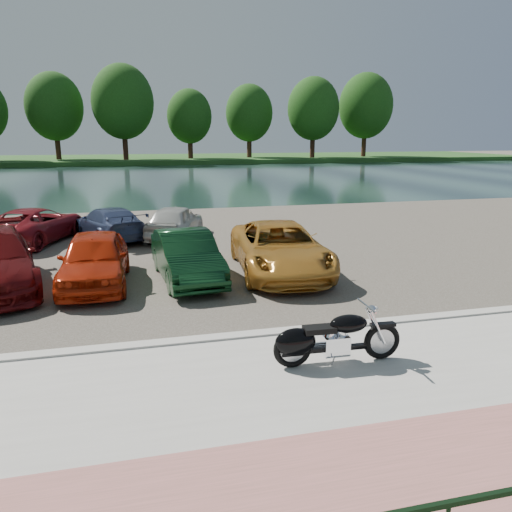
{
  "coord_description": "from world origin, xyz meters",
  "views": [
    {
      "loc": [
        -2.46,
        -7.1,
        4.03
      ],
      "look_at": [
        0.42,
        4.48,
        1.1
      ],
      "focal_mm": 35.0,
      "sensor_mm": 36.0,
      "label": 1
    }
  ],
  "objects": [
    {
      "name": "ground",
      "position": [
        0.0,
        0.0,
        0.0
      ],
      "size": [
        200.0,
        200.0,
        0.0
      ],
      "primitive_type": "plane",
      "color": "#595447",
      "rests_on": "ground"
    },
    {
      "name": "promenade",
      "position": [
        0.0,
        -1.0,
        0.05
      ],
      "size": [
        60.0,
        6.0,
        0.1
      ],
      "primitive_type": "cube",
      "color": "#A6A49C",
      "rests_on": "ground"
    },
    {
      "name": "pink_path",
      "position": [
        0.0,
        -2.5,
        0.1
      ],
      "size": [
        60.0,
        2.0,
        0.01
      ],
      "primitive_type": "cube",
      "color": "#8E5750",
      "rests_on": "promenade"
    },
    {
      "name": "kerb",
      "position": [
        0.0,
        2.0,
        0.07
      ],
      "size": [
        60.0,
        0.3,
        0.14
      ],
      "primitive_type": "cube",
      "color": "#A6A49C",
      "rests_on": "ground"
    },
    {
      "name": "parking_lot",
      "position": [
        0.0,
        11.0,
        0.02
      ],
      "size": [
        60.0,
        18.0,
        0.04
      ],
      "primitive_type": "cube",
      "color": "#3D3831",
      "rests_on": "ground"
    },
    {
      "name": "river",
      "position": [
        0.0,
        40.0,
        0.0
      ],
      "size": [
        120.0,
        40.0,
        0.0
      ],
      "primitive_type": "cube",
      "color": "#172929",
      "rests_on": "ground"
    },
    {
      "name": "far_bank",
      "position": [
        0.0,
        72.0,
        0.3
      ],
      "size": [
        120.0,
        24.0,
        0.6
      ],
      "primitive_type": "cube",
      "color": "#1C4217",
      "rests_on": "ground"
    },
    {
      "name": "far_trees",
      "position": [
        4.36,
        65.79,
        7.49
      ],
      "size": [
        70.25,
        10.68,
        12.52
      ],
      "color": "#321A12",
      "rests_on": "far_bank"
    },
    {
      "name": "motorcycle",
      "position": [
        0.66,
        0.42,
        0.56
      ],
      "size": [
        2.33,
        0.75,
        1.05
      ],
      "rotation": [
        0.0,
        0.0,
        -0.04
      ],
      "color": "black",
      "rests_on": "promenade"
    },
    {
      "name": "car_4",
      "position": [
        -3.54,
        6.51,
        0.76
      ],
      "size": [
        1.83,
        4.29,
        1.44
      ],
      "primitive_type": "imported",
      "rotation": [
        0.0,
        0.0,
        -0.03
      ],
      "color": "#B3270B",
      "rests_on": "parking_lot"
    },
    {
      "name": "car_5",
      "position": [
        -1.1,
        6.4,
        0.72
      ],
      "size": [
        1.79,
        4.25,
        1.36
      ],
      "primitive_type": "imported",
      "rotation": [
        0.0,
        0.0,
        0.08
      ],
      "color": "black",
      "rests_on": "parking_lot"
    },
    {
      "name": "car_6",
      "position": [
        1.64,
        6.51,
        0.77
      ],
      "size": [
        2.85,
        5.44,
        1.46
      ],
      "primitive_type": "imported",
      "rotation": [
        0.0,
        0.0,
        -0.08
      ],
      "color": "#B57B29",
      "rests_on": "parking_lot"
    },
    {
      "name": "car_10",
      "position": [
        -6.1,
        12.91,
        0.69
      ],
      "size": [
        3.67,
        5.17,
        1.31
      ],
      "primitive_type": "imported",
      "rotation": [
        0.0,
        0.0,
        2.79
      ],
      "color": "maroon",
      "rests_on": "parking_lot"
    },
    {
      "name": "car_11",
      "position": [
        -3.4,
        12.74,
        0.67
      ],
      "size": [
        3.22,
        4.65,
        1.25
      ],
      "primitive_type": "imported",
      "rotation": [
        0.0,
        0.0,
        3.52
      ],
      "color": "navy",
      "rests_on": "parking_lot"
    },
    {
      "name": "car_12",
      "position": [
        -0.9,
        12.29,
        0.71
      ],
      "size": [
        2.84,
        4.21,
        1.33
      ],
      "primitive_type": "imported",
      "rotation": [
        0.0,
        0.0,
        2.78
      ],
      "color": "#B8B8B3",
      "rests_on": "parking_lot"
    }
  ]
}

